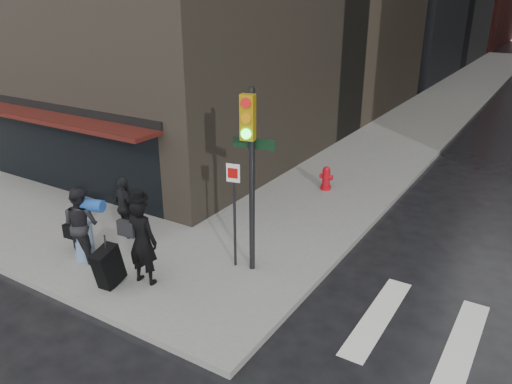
# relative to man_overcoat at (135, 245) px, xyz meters

# --- Properties ---
(ground) EXTENTS (140.00, 140.00, 0.00)m
(ground) POSITION_rel_man_overcoat_xyz_m (1.28, 0.75, -1.05)
(ground) COLOR black
(ground) RESTS_ON ground
(sidewalk_left) EXTENTS (4.00, 50.00, 0.15)m
(sidewalk_left) POSITION_rel_man_overcoat_xyz_m (1.28, 27.75, -0.98)
(sidewalk_left) COLOR slate
(sidewalk_left) RESTS_ON ground
(storefront) EXTENTS (8.40, 1.11, 2.83)m
(storefront) POSITION_rel_man_overcoat_xyz_m (-5.72, 2.65, 0.77)
(storefront) COLOR black
(storefront) RESTS_ON ground
(man_overcoat) EXTENTS (1.12, 1.19, 2.15)m
(man_overcoat) POSITION_rel_man_overcoat_xyz_m (0.00, 0.00, 0.00)
(man_overcoat) COLOR black
(man_overcoat) RESTS_ON ground
(man_jeans) EXTENTS (1.30, 0.76, 1.80)m
(man_jeans) POSITION_rel_man_overcoat_xyz_m (-1.82, 0.12, -0.00)
(man_jeans) COLOR black
(man_jeans) RESTS_ON ground
(man_greycoat) EXTENTS (1.02, 0.62, 1.62)m
(man_greycoat) POSITION_rel_man_overcoat_xyz_m (-1.80, 1.47, -0.10)
(man_greycoat) COLOR black
(man_greycoat) RESTS_ON ground
(traffic_light) EXTENTS (1.01, 0.56, 4.11)m
(traffic_light) POSITION_rel_man_overcoat_xyz_m (1.76, 1.71, 1.75)
(traffic_light) COLOR black
(traffic_light) RESTS_ON ground
(fire_hydrant) EXTENTS (0.44, 0.34, 0.77)m
(fire_hydrant) POSITION_rel_man_overcoat_xyz_m (1.14, 7.22, -0.56)
(fire_hydrant) COLOR #AE0A13
(fire_hydrant) RESTS_ON ground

